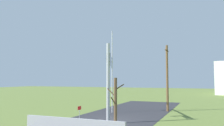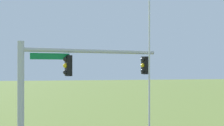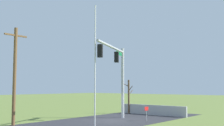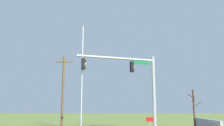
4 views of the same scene
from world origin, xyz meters
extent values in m
cylinder|color=#B2B5BA|center=(2.07, 0.44, 3.30)|extent=(0.28, 0.28, 6.59)
cylinder|color=#B2B5BA|center=(-1.21, -0.94, 6.24)|extent=(6.63, 2.94, 0.20)
cube|color=#0F7238|center=(0.89, -0.05, 5.96)|extent=(1.67, 0.73, 0.28)
cube|color=black|center=(0.11, -0.38, 5.54)|extent=(0.36, 0.42, 0.96)
sphere|color=black|center=(0.24, -0.33, 5.84)|extent=(0.22, 0.22, 0.22)
sphere|color=yellow|center=(0.24, -0.33, 5.54)|extent=(0.22, 0.22, 0.22)
sphere|color=black|center=(0.24, -0.33, 5.24)|extent=(0.22, 0.22, 0.22)
cube|color=black|center=(-3.96, -2.09, 5.54)|extent=(0.36, 0.42, 0.96)
sphere|color=black|center=(-3.82, -2.04, 5.84)|extent=(0.22, 0.22, 0.22)
sphere|color=yellow|center=(-3.82, -2.04, 5.54)|extent=(0.22, 0.22, 0.22)
sphere|color=black|center=(-3.82, -2.04, 5.24)|extent=(0.22, 0.22, 0.22)
cylinder|color=silver|center=(-4.10, -1.74, 4.49)|extent=(0.10, 0.10, 8.99)
camera|label=1|loc=(19.85, 8.08, 3.60)|focal=37.71mm
camera|label=2|loc=(-0.19, 12.36, 5.64)|focal=43.86mm
camera|label=3|loc=(-18.89, -15.60, 2.92)|focal=44.44mm
camera|label=4|loc=(0.11, -21.81, 1.88)|focal=38.92mm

